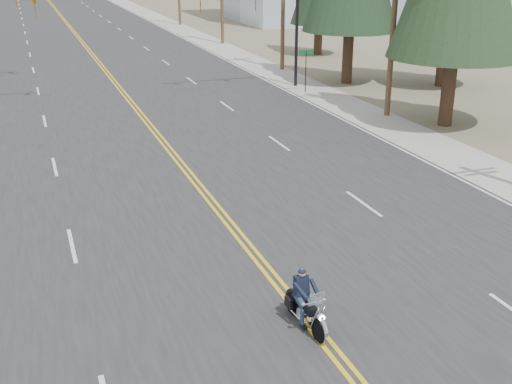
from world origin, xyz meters
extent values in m
cube|color=#303033|center=(0.00, 70.00, 0.01)|extent=(20.00, 200.00, 0.01)
cube|color=#A5A5A0|center=(11.50, 70.00, 0.01)|extent=(3.00, 200.00, 0.01)
cylinder|color=black|center=(11.00, 32.00, 3.50)|extent=(0.20, 0.20, 7.00)
cylinder|color=black|center=(10.80, 30.00, 1.30)|extent=(0.06, 0.06, 2.60)
cube|color=#0C5926|center=(10.80, 30.00, 2.50)|extent=(0.90, 0.03, 0.25)
cylinder|color=brown|center=(12.50, 23.00, 5.75)|extent=(0.30, 0.30, 11.50)
cylinder|color=#382619|center=(14.24, 20.24, 1.72)|extent=(0.67, 0.67, 3.43)
cylinder|color=#382619|center=(19.99, 28.81, 1.56)|extent=(0.68, 0.68, 3.13)
cylinder|color=#382619|center=(14.65, 31.81, 1.72)|extent=(0.60, 0.60, 3.43)
cylinder|color=#382619|center=(18.13, 43.76, 1.28)|extent=(0.60, 0.60, 2.56)
camera|label=1|loc=(-5.77, -6.45, 8.46)|focal=45.00mm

